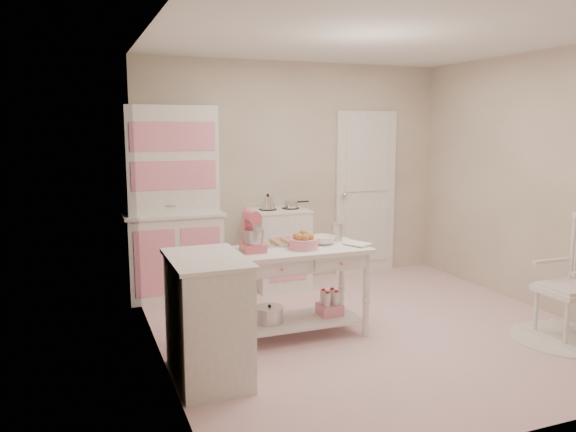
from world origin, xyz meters
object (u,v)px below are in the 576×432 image
Objects in this scene: hutch at (173,203)px; stove at (280,248)px; stand_mixer at (253,232)px; work_table at (299,292)px; bread_basket at (304,244)px; rocking_chair at (570,279)px; base_cabinet at (208,318)px.

stove is at bearing -2.39° from hutch.
stove is 2.71× the size of stand_mixer.
work_table is at bearing -62.09° from hutch.
work_table is 0.45m from bread_basket.
rocking_chair is at bearing -22.61° from bread_basket.
rocking_chair is at bearing -19.57° from stand_mixer.
hutch is at bearing 117.91° from work_table.
rocking_chair reaches higher than base_cabinet.
work_table is at bearing 111.80° from bread_basket.
stand_mixer is (0.53, 0.57, 0.51)m from base_cabinet.
stove is 3.68× the size of bread_basket.
base_cabinet is at bearing -93.37° from hutch.
hutch is at bearing 141.20° from rocking_chair.
work_table is (-2.15, 0.94, -0.15)m from rocking_chair.
stand_mixer is 1.36× the size of bread_basket.
bread_basket is at bearing -62.28° from hutch.
stove is 0.77× the size of work_table.
stove is at bearing 76.12° from work_table.
base_cabinet is 1.16m from bread_basket.
hutch reaches higher than base_cabinet.
bread_basket is at bearing -102.76° from stove.
bread_basket is (0.97, 0.50, 0.39)m from base_cabinet.
hutch is 2.19m from base_cabinet.
hutch is 2.26× the size of stove.
stand_mixer is at bearing -118.02° from stove.
stand_mixer is (0.41, -1.54, -0.07)m from hutch.
hutch is at bearing 105.64° from stand_mixer.
bread_basket reaches higher than work_table.
work_table is (-0.37, -1.51, -0.06)m from stove.
base_cabinet is 2.71× the size of stand_mixer.
stove and base_cabinet have the same top height.
rocking_chair is 2.35m from work_table.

